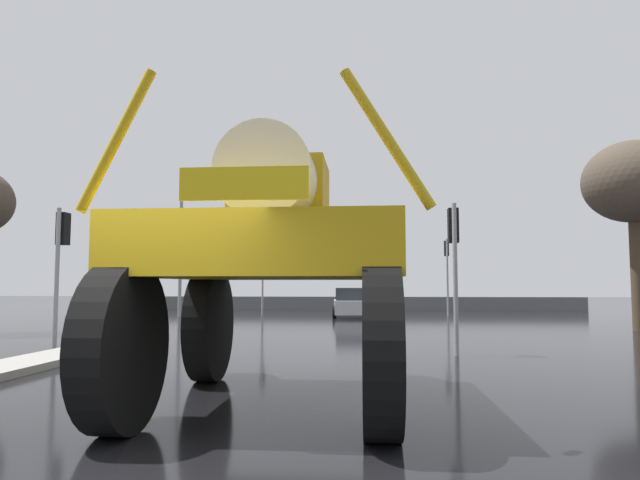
# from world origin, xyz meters

# --- Properties ---
(ground_plane) EXTENTS (120.00, 120.00, 0.00)m
(ground_plane) POSITION_xyz_m (0.00, 18.00, 0.00)
(ground_plane) COLOR black
(oversize_sprayer) EXTENTS (4.05, 5.55, 4.13)m
(oversize_sprayer) POSITION_xyz_m (0.96, 2.87, 1.97)
(oversize_sprayer) COLOR black
(oversize_sprayer) RESTS_ON ground
(sedan_ahead) EXTENTS (2.15, 4.23, 1.52)m
(sedan_ahead) POSITION_xyz_m (1.00, 25.02, 0.71)
(sedan_ahead) COLOR #B7B7BF
(sedan_ahead) RESTS_ON ground
(traffic_signal_near_left) EXTENTS (0.24, 0.54, 3.65)m
(traffic_signal_near_left) POSITION_xyz_m (-5.72, 8.81, 2.66)
(traffic_signal_near_left) COLOR gray
(traffic_signal_near_left) RESTS_ON ground
(traffic_signal_near_right) EXTENTS (0.24, 0.54, 3.62)m
(traffic_signal_near_right) POSITION_xyz_m (4.26, 8.81, 2.64)
(traffic_signal_near_right) COLOR gray
(traffic_signal_near_right) RESTS_ON ground
(traffic_signal_far_left) EXTENTS (0.24, 0.55, 3.99)m
(traffic_signal_far_left) POSITION_xyz_m (-4.02, 26.71, 2.91)
(traffic_signal_far_left) COLOR gray
(traffic_signal_far_left) RESTS_ON ground
(traffic_signal_far_right) EXTENTS (0.24, 0.55, 4.20)m
(traffic_signal_far_right) POSITION_xyz_m (6.23, 26.71, 3.06)
(traffic_signal_far_right) COLOR gray
(traffic_signal_far_right) RESTS_ON ground
(streetlight_far_left) EXTENTS (1.74, 0.24, 7.28)m
(streetlight_far_left) POSITION_xyz_m (-7.85, 24.19, 4.06)
(streetlight_far_left) COLOR gray
(streetlight_far_left) RESTS_ON ground
(bare_tree_right) EXTENTS (3.57, 3.57, 7.00)m
(bare_tree_right) POSITION_xyz_m (11.87, 16.76, 5.42)
(bare_tree_right) COLOR #473828
(bare_tree_right) RESTS_ON ground
(roadside_barrier) EXTENTS (31.26, 0.24, 0.90)m
(roadside_barrier) POSITION_xyz_m (0.00, 32.56, 0.45)
(roadside_barrier) COLOR #59595B
(roadside_barrier) RESTS_ON ground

